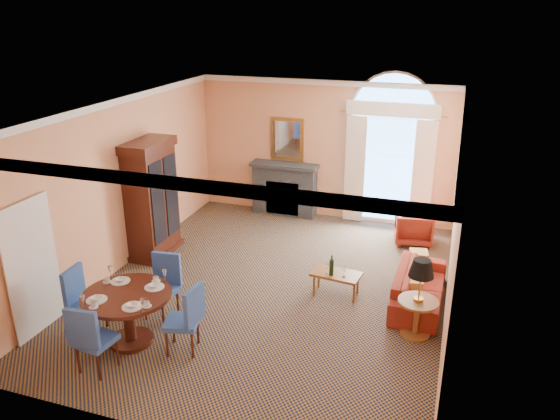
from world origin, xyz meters
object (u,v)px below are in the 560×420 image
(side_table, at_px, (420,289))
(armchair, at_px, (414,227))
(coffee_table, at_px, (336,274))
(sofa, at_px, (419,287))
(dining_table, at_px, (128,307))
(armoire, at_px, (151,201))

(side_table, bearing_deg, armchair, 96.32)
(coffee_table, bearing_deg, sofa, 15.93)
(sofa, height_order, coffee_table, coffee_table)
(coffee_table, bearing_deg, side_table, -22.48)
(sofa, distance_m, side_table, 1.16)
(sofa, bearing_deg, dining_table, 123.84)
(armoire, relative_size, sofa, 1.18)
(sofa, xyz_separation_m, armchair, (-0.34, 2.49, 0.06))
(side_table, bearing_deg, dining_table, -159.21)
(dining_table, relative_size, coffee_table, 1.49)
(dining_table, relative_size, side_table, 1.04)
(coffee_table, distance_m, side_table, 1.71)
(sofa, relative_size, coffee_table, 2.25)
(dining_table, bearing_deg, side_table, 20.79)
(sofa, bearing_deg, armoire, 87.60)
(armchair, bearing_deg, armoire, 14.68)
(dining_table, height_order, side_table, side_table)
(armchair, height_order, side_table, side_table)
(sofa, distance_m, armchair, 2.51)
(armchair, xyz_separation_m, coffee_table, (-1.06, -2.71, 0.05))
(dining_table, xyz_separation_m, armchair, (3.65, 5.06, -0.25))
(armoire, bearing_deg, side_table, -14.28)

